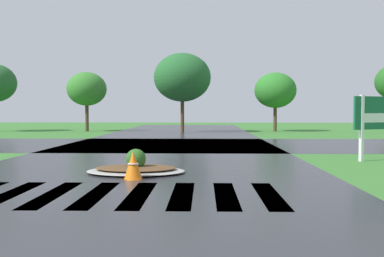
# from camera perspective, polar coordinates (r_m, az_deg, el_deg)

# --- Properties ---
(asphalt_roadway) EXTENTS (10.56, 80.00, 0.01)m
(asphalt_roadway) POSITION_cam_1_polar(r_m,az_deg,el_deg) (13.77, -6.05, -5.02)
(asphalt_roadway) COLOR #2B2B30
(asphalt_roadway) RESTS_ON ground
(asphalt_cross_road) EXTENTS (90.00, 9.51, 0.01)m
(asphalt_cross_road) POSITION_cam_1_polar(r_m,az_deg,el_deg) (23.18, -2.96, -2.02)
(asphalt_cross_road) COLOR #2B2B30
(asphalt_cross_road) RESTS_ON ground
(crosswalk_stripes) EXTENTS (6.75, 3.11, 0.01)m
(crosswalk_stripes) POSITION_cam_1_polar(r_m,az_deg,el_deg) (9.70, -9.31, -8.15)
(crosswalk_stripes) COLOR white
(crosswalk_stripes) RESTS_ON ground
(median_island) EXTENTS (2.74, 1.96, 0.68)m
(median_island) POSITION_cam_1_polar(r_m,az_deg,el_deg) (12.84, -7.03, -4.96)
(median_island) COLOR #9E9B93
(median_island) RESTS_ON ground
(traffic_cone) EXTENTS (0.47, 0.47, 0.73)m
(traffic_cone) POSITION_cam_1_polar(r_m,az_deg,el_deg) (11.67, -7.37, -4.61)
(traffic_cone) COLOR orange
(traffic_cone) RESTS_ON ground
(background_treeline) EXTENTS (42.72, 5.88, 6.18)m
(background_treeline) POSITION_cam_1_polar(r_m,az_deg,el_deg) (36.80, 8.93, 5.75)
(background_treeline) COLOR #4C3823
(background_treeline) RESTS_ON ground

